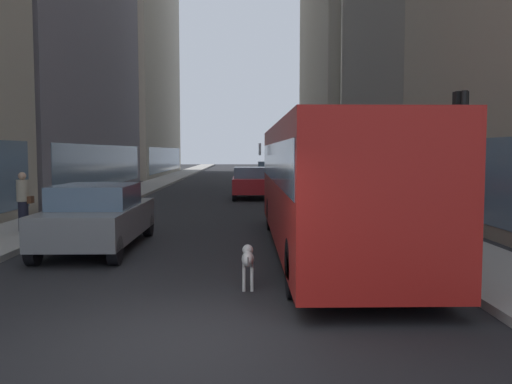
# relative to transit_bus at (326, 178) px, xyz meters

# --- Properties ---
(ground_plane) EXTENTS (120.00, 120.00, 0.00)m
(ground_plane) POSITION_rel_transit_bus_xyz_m (-2.80, 28.83, -1.78)
(ground_plane) COLOR #232326
(sidewalk_left) EXTENTS (2.40, 110.00, 0.15)m
(sidewalk_left) POSITION_rel_transit_bus_xyz_m (-8.50, 28.83, -1.70)
(sidewalk_left) COLOR #9E9991
(sidewalk_left) RESTS_ON ground
(sidewalk_right) EXTENTS (2.40, 110.00, 0.15)m
(sidewalk_right) POSITION_rel_transit_bus_xyz_m (2.90, 28.83, -1.70)
(sidewalk_right) COLOR #9E9991
(sidewalk_right) RESTS_ON ground
(building_right_far) EXTENTS (9.55, 21.17, 27.04)m
(building_right_far) POSITION_rel_transit_bus_xyz_m (9.10, 38.60, 11.74)
(building_right_far) COLOR #B2A893
(building_right_far) RESTS_ON ground
(transit_bus) EXTENTS (2.78, 11.53, 3.05)m
(transit_bus) POSITION_rel_transit_bus_xyz_m (0.00, 0.00, 0.00)
(transit_bus) COLOR red
(transit_bus) RESTS_ON ground
(car_white_van) EXTENTS (1.91, 4.45, 1.62)m
(car_white_van) POSITION_rel_transit_bus_xyz_m (0.00, 30.76, -0.95)
(car_white_van) COLOR silver
(car_white_van) RESTS_ON ground
(car_grey_wagon) EXTENTS (1.95, 4.79, 1.62)m
(car_grey_wagon) POSITION_rel_transit_bus_xyz_m (-5.60, 0.39, -0.95)
(car_grey_wagon) COLOR slate
(car_grey_wagon) RESTS_ON ground
(car_red_coupe) EXTENTS (1.95, 4.04, 1.62)m
(car_red_coupe) POSITION_rel_transit_bus_xyz_m (-1.60, 14.88, -0.95)
(car_red_coupe) COLOR red
(car_red_coupe) RESTS_ON ground
(dalmatian_dog) EXTENTS (0.22, 0.96, 0.72)m
(dalmatian_dog) POSITION_rel_transit_bus_xyz_m (-1.91, -3.46, -1.26)
(dalmatian_dog) COLOR white
(dalmatian_dog) RESTS_ON ground
(pedestrian_with_handbag) EXTENTS (0.45, 0.34, 1.69)m
(pedestrian_with_handbag) POSITION_rel_transit_bus_xyz_m (-8.31, 2.53, -0.76)
(pedestrian_with_handbag) COLOR #1E1E2D
(pedestrian_with_handbag) RESTS_ON sidewalk_left
(traffic_light_near) EXTENTS (0.24, 0.41, 3.40)m
(traffic_light_near) POSITION_rel_transit_bus_xyz_m (2.10, -2.89, 0.66)
(traffic_light_near) COLOR black
(traffic_light_near) RESTS_ON sidewalk_right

